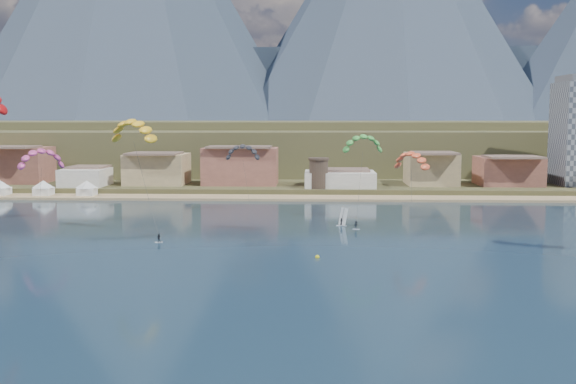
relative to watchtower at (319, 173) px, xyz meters
The scene contains 15 objects.
ground 114.29m from the watchtower, 92.51° to the right, with size 2400.00×2400.00×0.00m, color black.
beach 11.25m from the watchtower, 122.01° to the right, with size 2200.00×12.00×0.90m.
land 446.07m from the watchtower, 90.64° to the left, with size 2200.00×900.00×4.00m.
foothills 119.77m from the watchtower, 81.65° to the left, with size 940.00×210.00×18.00m.
mountain_ridge 724.36m from the watchtower, 91.58° to the left, with size 2060.00×480.00×400.00m.
town 45.73m from the watchtower, 169.92° to the left, with size 400.00×24.00×12.00m.
watchtower is the anchor object (origin of this frame).
beach_tents 81.69m from the watchtower, behind, with size 43.40×6.40×5.00m.
kitesurfer_yellow 73.18m from the watchtower, 118.81° to the right, with size 12.75×13.99×23.34m.
kitesurfer_green 47.32m from the watchtower, 78.58° to the right, with size 9.20×14.88×20.39m.
distant_kite_pink 76.75m from the watchtower, 139.18° to the right, with size 10.15×8.54×17.21m.
distant_kite_dark 38.41m from the watchtower, 117.84° to the right, with size 8.17×5.58×17.25m.
distant_kite_orange 52.67m from the watchtower, 68.77° to the right, with size 8.26×8.16×16.57m.
windsurfer 53.47m from the watchtower, 84.97° to the right, with size 2.05×2.23×3.65m.
buoy 84.74m from the watchtower, 90.22° to the right, with size 0.69×0.69×0.69m.
Camera 1 is at (4.59, -73.51, 21.62)m, focal length 42.05 mm.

